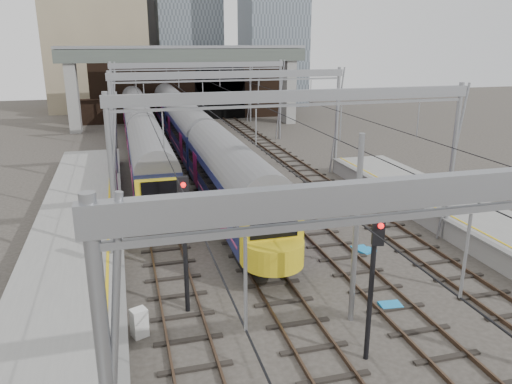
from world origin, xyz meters
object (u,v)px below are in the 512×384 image
object	(u,v)px
relay_cabinet	(139,323)
train_main	(179,118)
train_second	(139,125)
signal_near_centre	(373,272)
signal_near_left	(184,230)

from	to	relation	value
relay_cabinet	train_main	bearing A→B (deg)	58.67
train_second	relay_cabinet	distance (m)	31.50
signal_near_centre	relay_cabinet	xyz separation A→B (m)	(-7.04, 3.32, -2.61)
train_main	relay_cabinet	xyz separation A→B (m)	(-5.59, -33.93, -1.92)
signal_near_left	signal_near_centre	distance (m)	6.89
signal_near_left	signal_near_centre	world-z (taller)	signal_near_left
signal_near_centre	relay_cabinet	bearing A→B (deg)	170.37
signal_near_left	relay_cabinet	world-z (taller)	signal_near_left
train_second	signal_near_left	world-z (taller)	signal_near_left
signal_near_left	relay_cabinet	xyz separation A→B (m)	(-1.85, -1.20, -2.83)
train_second	signal_near_left	bearing A→B (deg)	-89.52
train_main	train_second	distance (m)	4.73
signal_near_centre	relay_cabinet	world-z (taller)	signal_near_centre
train_second	signal_near_centre	bearing A→B (deg)	-81.08
train_second	signal_near_left	distance (m)	30.22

